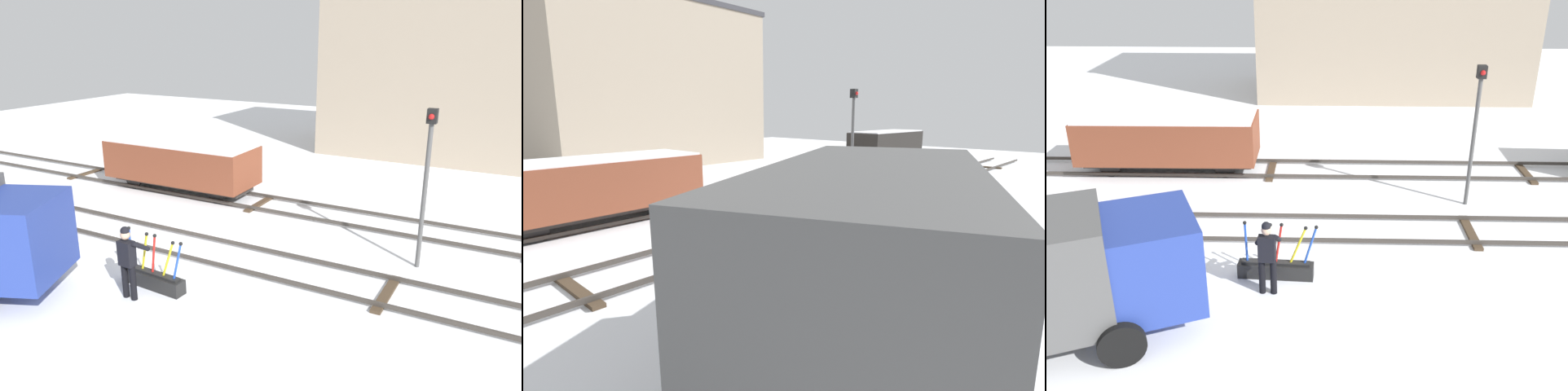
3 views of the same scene
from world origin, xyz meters
TOP-DOWN VIEW (x-y plane):
  - ground_plane at (0.00, 0.00)m, footprint 60.00×60.00m
  - track_main_line at (0.00, 0.00)m, footprint 44.00×1.94m
  - track_siding_near at (0.00, 4.45)m, footprint 44.00×1.94m
  - switch_lever_frame at (0.72, -2.32)m, footprint 1.91×0.47m
  - rail_worker at (0.59, -2.97)m, footprint 0.56×0.71m
  - signal_post at (6.17, 1.94)m, footprint 0.24×0.32m
  - apartment_building at (5.24, 16.49)m, footprint 13.66×6.82m
  - freight_car_near_switch at (-3.49, 4.45)m, footprint 6.04×2.23m

SIDE VIEW (x-z plane):
  - ground_plane at x=0.00m, z-range 0.00..0.00m
  - track_siding_near at x=0.00m, z-range 0.02..0.20m
  - track_main_line at x=0.00m, z-range 0.02..0.20m
  - switch_lever_frame at x=0.72m, z-range -0.47..0.98m
  - rail_worker at x=0.59m, z-range 0.12..1.93m
  - freight_car_near_switch at x=-3.49m, z-range 0.18..2.17m
  - signal_post at x=6.17m, z-range 0.45..4.66m
  - apartment_building at x=5.24m, z-range 0.01..9.82m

